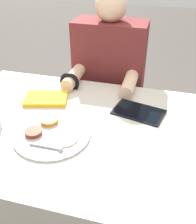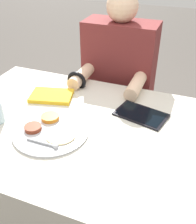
{
  "view_description": "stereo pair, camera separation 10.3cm",
  "coord_description": "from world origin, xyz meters",
  "px_view_note": "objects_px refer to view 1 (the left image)",
  "views": [
    {
      "loc": [
        0.31,
        -0.86,
        1.39
      ],
      "look_at": [
        0.07,
        0.04,
        0.77
      ],
      "focal_mm": 42.0,
      "sensor_mm": 36.0,
      "label": 1
    },
    {
      "loc": [
        0.41,
        -0.83,
        1.39
      ],
      "look_at": [
        0.07,
        0.04,
        0.77
      ],
      "focal_mm": 42.0,
      "sensor_mm": 36.0,
      "label": 2
    }
  ],
  "objects_px": {
    "thali_tray": "(51,133)",
    "red_notebook": "(46,99)",
    "tablet_device": "(139,112)",
    "person_diner": "(108,95)"
  },
  "relations": [
    {
      "from": "red_notebook",
      "to": "tablet_device",
      "type": "distance_m",
      "value": 0.46
    },
    {
      "from": "thali_tray",
      "to": "tablet_device",
      "type": "relative_size",
      "value": 1.24
    },
    {
      "from": "tablet_device",
      "to": "person_diner",
      "type": "height_order",
      "value": "person_diner"
    },
    {
      "from": "thali_tray",
      "to": "red_notebook",
      "type": "bearing_deg",
      "value": 118.47
    },
    {
      "from": "thali_tray",
      "to": "person_diner",
      "type": "relative_size",
      "value": 0.27
    },
    {
      "from": "tablet_device",
      "to": "person_diner",
      "type": "bearing_deg",
      "value": 120.09
    },
    {
      "from": "thali_tray",
      "to": "red_notebook",
      "type": "xyz_separation_m",
      "value": [
        -0.14,
        0.25,
        0.0
      ]
    },
    {
      "from": "person_diner",
      "to": "red_notebook",
      "type": "bearing_deg",
      "value": -118.59
    },
    {
      "from": "tablet_device",
      "to": "red_notebook",
      "type": "bearing_deg",
      "value": -179.06
    },
    {
      "from": "red_notebook",
      "to": "tablet_device",
      "type": "bearing_deg",
      "value": 0.94
    }
  ]
}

